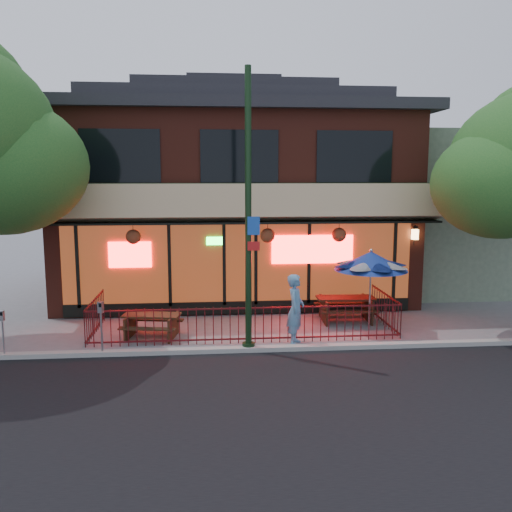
{
  "coord_description": "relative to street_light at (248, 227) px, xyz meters",
  "views": [
    {
      "loc": [
        -0.99,
        -13.67,
        4.41
      ],
      "look_at": [
        0.4,
        2.0,
        2.07
      ],
      "focal_mm": 38.0,
      "sensor_mm": 36.0,
      "label": 1
    }
  ],
  "objects": [
    {
      "name": "curb",
      "position": [
        -0.0,
        -0.1,
        -3.09
      ],
      "size": [
        80.0,
        0.25,
        0.12
      ],
      "primitive_type": "cube",
      "color": "#999993",
      "rests_on": "ground"
    },
    {
      "name": "picnic_table_left",
      "position": [
        -2.56,
        1.34,
        -2.72
      ],
      "size": [
        1.72,
        1.43,
        0.66
      ],
      "color": "#3D2816",
      "rests_on": "ground"
    },
    {
      "name": "parking_meter_far",
      "position": [
        -5.98,
        -0.08,
        -2.34
      ],
      "size": [
        0.12,
        0.11,
        1.19
      ],
      "color": "#9DA0A6",
      "rests_on": "ground"
    },
    {
      "name": "neighbor_building",
      "position": [
        9.0,
        8.1,
        -0.15
      ],
      "size": [
        6.0,
        7.0,
        6.0
      ],
      "primitive_type": "cube",
      "color": "gray",
      "rests_on": "ground"
    },
    {
      "name": "picnic_table_right",
      "position": [
        3.16,
        2.55,
        -2.66
      ],
      "size": [
        1.79,
        1.4,
        0.75
      ],
      "color": "#392014",
      "rests_on": "ground"
    },
    {
      "name": "parking_meter_near",
      "position": [
        -3.64,
        -0.08,
        -2.22
      ],
      "size": [
        0.15,
        0.14,
        1.37
      ],
      "color": "gray",
      "rests_on": "ground"
    },
    {
      "name": "patio_umbrella",
      "position": [
        3.6,
        1.53,
        -1.13
      ],
      "size": [
        2.07,
        2.07,
        2.36
      ],
      "color": "gray",
      "rests_on": "ground"
    },
    {
      "name": "restaurant_building",
      "position": [
        -0.0,
        7.51,
        0.98
      ],
      "size": [
        12.96,
        9.49,
        8.05
      ],
      "color": "maroon",
      "rests_on": "ground"
    },
    {
      "name": "asphalt_street",
      "position": [
        -0.0,
        -5.6,
        -3.15
      ],
      "size": [
        80.0,
        11.0,
        0.0
      ],
      "primitive_type": "cube",
      "color": "black",
      "rests_on": "ground"
    },
    {
      "name": "patio_fence",
      "position": [
        -0.0,
        0.91,
        -2.52
      ],
      "size": [
        8.44,
        2.62,
        1.0
      ],
      "color": "#501115",
      "rests_on": "ground"
    },
    {
      "name": "pedestrian",
      "position": [
        1.27,
        0.42,
        -2.21
      ],
      "size": [
        0.63,
        0.79,
        1.87
      ],
      "primitive_type": "imported",
      "rotation": [
        0.0,
        0.0,
        1.27
      ],
      "color": "#588AB1",
      "rests_on": "ground"
    },
    {
      "name": "ground",
      "position": [
        -0.0,
        0.4,
        -3.15
      ],
      "size": [
        80.0,
        80.0,
        0.0
      ],
      "primitive_type": "plane",
      "color": "gray",
      "rests_on": "ground"
    },
    {
      "name": "street_light",
      "position": [
        0.0,
        0.0,
        0.0
      ],
      "size": [
        0.43,
        0.32,
        7.0
      ],
      "color": "black",
      "rests_on": "ground"
    }
  ]
}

